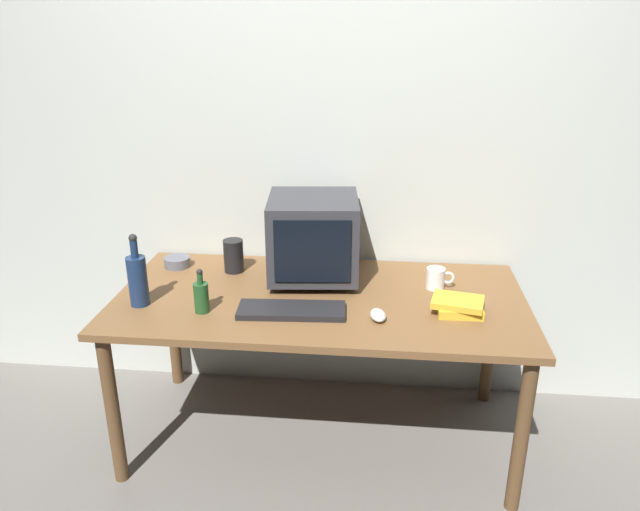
% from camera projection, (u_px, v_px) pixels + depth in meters
% --- Properties ---
extents(ground_plane, '(6.00, 6.00, 0.00)m').
position_uv_depth(ground_plane, '(320.00, 434.00, 2.77)').
color(ground_plane, slate).
extents(back_wall, '(4.00, 0.08, 2.50)m').
position_uv_depth(back_wall, '(331.00, 143.00, 2.76)').
color(back_wall, beige).
rests_on(back_wall, ground).
extents(desk, '(1.70, 0.85, 0.70)m').
position_uv_depth(desk, '(320.00, 311.00, 2.54)').
color(desk, brown).
rests_on(desk, ground).
extents(crt_monitor, '(0.41, 0.42, 0.37)m').
position_uv_depth(crt_monitor, '(313.00, 238.00, 2.61)').
color(crt_monitor, '#333338').
rests_on(crt_monitor, desk).
extents(keyboard, '(0.43, 0.18, 0.02)m').
position_uv_depth(keyboard, '(292.00, 310.00, 2.36)').
color(keyboard, black).
rests_on(keyboard, desk).
extents(computer_mouse, '(0.08, 0.11, 0.04)m').
position_uv_depth(computer_mouse, '(378.00, 315.00, 2.31)').
color(computer_mouse, beige).
rests_on(computer_mouse, desk).
extents(bottle_tall, '(0.08, 0.08, 0.30)m').
position_uv_depth(bottle_tall, '(138.00, 279.00, 2.40)').
color(bottle_tall, navy).
rests_on(bottle_tall, desk).
extents(bottle_short, '(0.06, 0.06, 0.18)m').
position_uv_depth(bottle_short, '(201.00, 296.00, 2.35)').
color(bottle_short, '#1E4C23').
rests_on(bottle_short, desk).
extents(book_stack, '(0.22, 0.18, 0.06)m').
position_uv_depth(book_stack, '(458.00, 305.00, 2.36)').
color(book_stack, gold).
rests_on(book_stack, desk).
extents(mug, '(0.12, 0.08, 0.09)m').
position_uv_depth(mug, '(436.00, 278.00, 2.57)').
color(mug, white).
rests_on(mug, desk).
extents(cd_spindle, '(0.12, 0.12, 0.04)m').
position_uv_depth(cd_spindle, '(177.00, 262.00, 2.81)').
color(cd_spindle, '#595B66').
rests_on(cd_spindle, desk).
extents(metal_canister, '(0.09, 0.09, 0.15)m').
position_uv_depth(metal_canister, '(234.00, 256.00, 2.73)').
color(metal_canister, black).
rests_on(metal_canister, desk).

